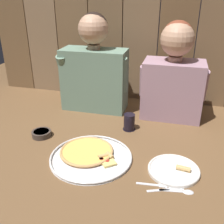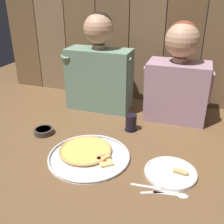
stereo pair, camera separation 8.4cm
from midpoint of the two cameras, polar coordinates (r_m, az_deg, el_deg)
ground_plane at (r=1.34m, az=1.51°, el=-8.91°), size 3.20×3.20×0.00m
pizza_tray at (r=1.32m, az=-3.34°, el=-9.05°), size 0.40×0.40×0.03m
dinner_plate at (r=1.24m, az=14.51°, el=-12.54°), size 0.23×0.23×0.03m
drinking_glass at (r=1.53m, az=5.70°, el=-2.33°), size 0.07×0.07×0.10m
dipping_bowl at (r=1.54m, az=-13.01°, el=-4.03°), size 0.11×0.11×0.03m
table_fork at (r=1.16m, az=9.92°, el=-15.59°), size 0.13×0.03×0.01m
table_knife at (r=1.14m, az=12.46°, el=-16.54°), size 0.15×0.07×0.01m
table_spoon at (r=1.14m, az=16.01°, el=-16.76°), size 0.14×0.04×0.01m
diner_left at (r=1.74m, az=-1.38°, el=9.68°), size 0.45×0.21×0.62m
diner_right at (r=1.65m, az=15.56°, el=7.50°), size 0.40×0.22×0.59m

